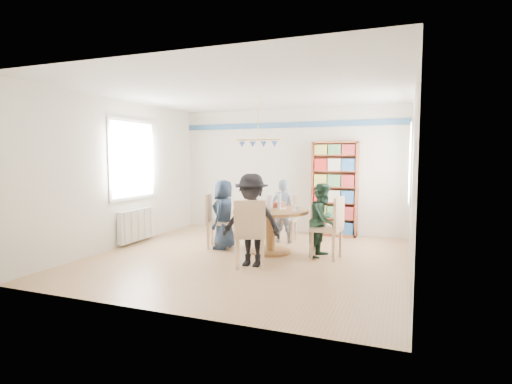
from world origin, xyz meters
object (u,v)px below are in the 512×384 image
at_px(chair_far, 286,216).
at_px(chair_right, 332,225).
at_px(chair_left, 215,218).
at_px(chair_near, 250,231).
at_px(radiator, 137,225).
at_px(person_far, 283,211).
at_px(person_left, 224,214).
at_px(person_near, 252,220).
at_px(person_right, 323,220).
at_px(dining_table, 271,221).
at_px(bookshelf, 335,190).

bearing_deg(chair_far, chair_right, -45.47).
distance_m(chair_left, chair_near, 1.53).
relative_size(radiator, person_far, 0.82).
relative_size(chair_far, person_left, 0.73).
bearing_deg(radiator, person_near, -15.68).
bearing_deg(chair_near, person_right, 50.89).
bearing_deg(person_left, dining_table, 87.68).
bearing_deg(chair_left, bookshelf, 45.14).
bearing_deg(person_near, person_left, 132.60).
bearing_deg(chair_left, person_left, -9.27).
distance_m(chair_far, person_right, 1.38).
bearing_deg(person_right, person_near, 147.98).
bearing_deg(bookshelf, chair_right, -81.59).
relative_size(chair_right, bookshelf, 0.51).
bearing_deg(person_far, chair_left, 39.16).
bearing_deg(chair_right, chair_left, 177.87).
bearing_deg(chair_left, chair_far, 44.30).
relative_size(person_far, person_near, 0.87).
distance_m(chair_right, person_left, 1.95).
distance_m(chair_right, chair_near, 1.43).
height_order(chair_left, person_near, person_near).
relative_size(chair_near, person_left, 0.83).
relative_size(chair_far, person_far, 0.74).
height_order(chair_near, bookshelf, bookshelf).
height_order(chair_far, person_left, person_left).
bearing_deg(person_left, chair_right, 86.17).
xyz_separation_m(dining_table, person_near, (-0.00, -0.90, 0.14)).
xyz_separation_m(chair_right, person_right, (-0.16, 0.09, 0.05)).
xyz_separation_m(person_right, person_far, (-0.93, 0.82, 0.00)).
bearing_deg(person_far, radiator, 21.68).
height_order(chair_far, person_far, person_far).
height_order(person_left, person_right, person_left).
distance_m(chair_near, person_right, 1.39).
relative_size(radiator, chair_far, 1.11).
relative_size(person_left, person_right, 1.02).
bearing_deg(dining_table, person_right, 2.67).
relative_size(radiator, person_right, 0.82).
bearing_deg(bookshelf, chair_near, -104.37).
xyz_separation_m(dining_table, bookshelf, (0.77, 1.89, 0.41)).
bearing_deg(person_right, chair_far, 54.23).
height_order(radiator, chair_far, chair_far).
distance_m(chair_right, bookshelf, 2.00).
height_order(radiator, chair_near, chair_near).
relative_size(radiator, dining_table, 0.77).
distance_m(person_left, person_far, 1.22).
relative_size(dining_table, chair_right, 1.28).
bearing_deg(dining_table, chair_left, 178.41).
height_order(person_right, person_far, person_far).
bearing_deg(chair_left, chair_near, -44.05).
xyz_separation_m(chair_far, chair_near, (0.05, -2.09, 0.07)).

